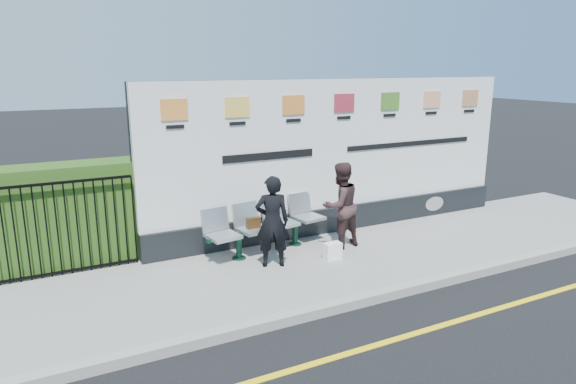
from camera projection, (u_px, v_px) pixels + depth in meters
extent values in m
plane|color=black|center=(461.00, 320.00, 6.98)|extent=(80.00, 80.00, 0.00)
cube|color=gray|center=(356.00, 257.00, 9.12)|extent=(14.00, 3.00, 0.12)
cube|color=gray|center=(412.00, 288.00, 7.83)|extent=(14.00, 0.18, 0.14)
cube|color=yellow|center=(461.00, 320.00, 6.98)|extent=(14.00, 0.10, 0.01)
cube|color=black|center=(339.00, 217.00, 10.44)|extent=(8.00, 0.30, 0.50)
cube|color=white|center=(341.00, 144.00, 10.08)|extent=(8.00, 0.14, 2.50)
cube|color=#2D5018|center=(65.00, 216.00, 8.43)|extent=(2.35, 0.70, 1.70)
imported|color=black|center=(272.00, 221.00, 8.39)|extent=(0.65, 0.53, 1.53)
imported|color=#362323|center=(340.00, 205.00, 9.27)|extent=(0.85, 0.71, 1.58)
cube|color=#32210E|center=(253.00, 223.00, 8.91)|extent=(0.24, 0.11, 0.19)
cube|color=white|center=(332.00, 251.00, 8.81)|extent=(0.29, 0.18, 0.29)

